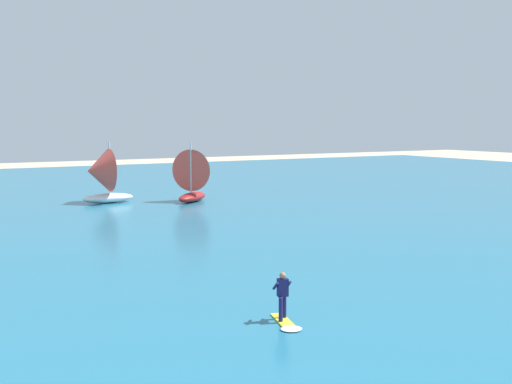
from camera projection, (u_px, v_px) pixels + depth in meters
ocean at (65, 205)px, 49.15m from camera, size 160.00×90.00×0.10m
kitesurfer at (284, 305)px, 19.89m from camera, size 1.05×2.03×1.67m
sailboat_center_horizon at (195, 174)px, 51.29m from camera, size 4.48×4.32×5.01m
sailboat_mid_left at (100, 175)px, 49.61m from camera, size 4.36×3.69×5.11m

